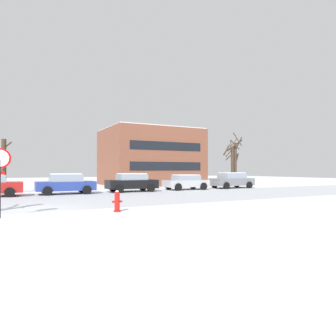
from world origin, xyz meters
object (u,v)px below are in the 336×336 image
Objects in this scene: parked_car_blue at (66,184)px; parked_car_black at (132,182)px; parked_car_silver at (186,182)px; parked_car_gray at (232,180)px; stop_sign at (0,169)px; fire_hydrant at (117,201)px.

parked_car_black is (5.16, -0.02, -0.00)m from parked_car_blue.
parked_car_gray is (5.16, -0.01, 0.07)m from parked_car_silver.
parked_car_silver is (14.39, 10.67, -1.12)m from stop_sign.
parked_car_silver is at bearing 0.23° from parked_car_blue.
stop_sign is 22.29m from parked_car_gray.
parked_car_blue is at bearing -179.77° from parked_car_silver.
stop_sign is 4.61m from fire_hydrant.
parked_car_gray is (15.47, 0.03, 0.01)m from parked_car_blue.
stop_sign reaches higher than parked_car_black.
parked_car_gray is (19.55, 10.67, -1.05)m from stop_sign.
parked_car_blue is 5.16m from parked_car_black.
stop_sign is 0.62× the size of parked_car_gray.
parked_car_silver is 0.94× the size of parked_car_gray.
parked_car_black is (9.23, 10.61, -1.06)m from stop_sign.
fire_hydrant is 10.97m from parked_car_blue.
parked_car_blue is 0.98× the size of parked_car_gray.
parked_car_gray reaches higher than parked_car_black.
parked_car_blue is 10.31m from parked_car_silver.
parked_car_blue is at bearing -179.88° from parked_car_gray.
parked_car_silver is (9.99, 11.00, 0.24)m from fire_hydrant.
parked_car_gray is (10.31, 0.05, 0.01)m from parked_car_black.
fire_hydrant is 0.22× the size of parked_car_gray.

